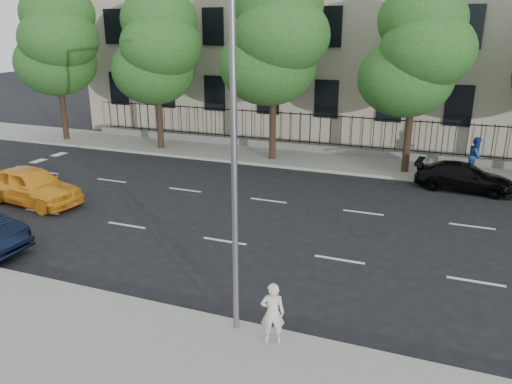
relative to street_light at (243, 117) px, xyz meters
The scene contains 14 objects.
ground 5.99m from the street_light, 144.73° to the left, with size 120.00×120.00×0.00m, color black.
near_sidewalk 6.08m from the street_light, 138.24° to the right, with size 60.00×4.00×0.15m, color gray.
far_sidewalk 16.75m from the street_light, 99.01° to the left, with size 60.00×4.00×0.15m, color gray.
lane_markings 8.67m from the street_light, 110.98° to the left, with size 49.60×4.62×0.01m, color silver, non-canonical shape.
iron_fence 18.21m from the street_light, 98.14° to the left, with size 30.00×0.50×2.20m.
street_light is the anchor object (origin of this frame).
tree_a 23.89m from the street_light, 140.66° to the left, with size 5.71×5.31×9.39m.
tree_b 18.99m from the street_light, 127.15° to the left, with size 5.53×5.12×8.97m.
tree_c 15.82m from the street_light, 106.43° to the left, with size 5.89×5.50×9.80m.
tree_d 15.36m from the street_light, 80.48° to the left, with size 5.34×4.94×8.84m.
yellow_taxi 13.31m from the street_light, 156.81° to the left, with size 1.83×4.55×1.55m, color #FFA623.
black_sedan 14.96m from the street_light, 68.58° to the left, with size 1.73×4.25×1.23m, color black.
woman_near 4.43m from the street_light, 37.91° to the right, with size 0.55×0.36×1.50m, color silver.
pedestrian_far 17.14m from the street_light, 69.96° to the left, with size 0.89×0.70×1.84m, color navy.
Camera 1 is at (6.67, -11.82, 7.05)m, focal length 35.00 mm.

